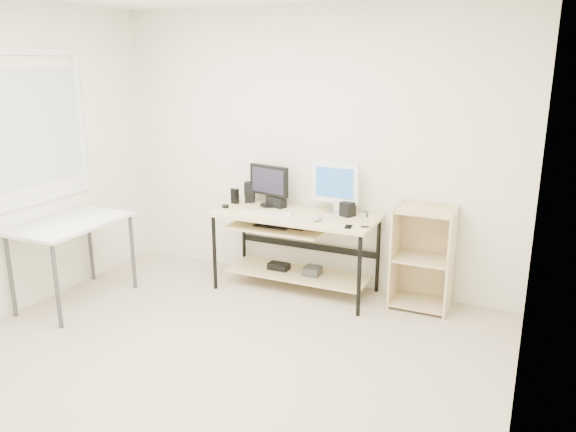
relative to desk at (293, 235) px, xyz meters
The scene contains 16 objects.
room 1.80m from the desk, 93.95° to the right, with size 4.01×4.01×2.62m.
desk is the anchor object (origin of this frame).
side_table 1.97m from the desk, 147.35° to the right, with size 0.60×1.00×0.75m.
shelf_unit 1.19m from the desk, ahead, with size 0.50×0.40×0.90m.
black_monitor 0.57m from the desk, 154.73° to the left, with size 0.43×0.18×0.40m.
white_imac 0.62m from the desk, 26.74° to the left, with size 0.45×0.14×0.48m.
keyboard 0.33m from the desk, 151.77° to the right, with size 0.47×0.13×0.02m, color silver.
mouse 0.40m from the desk, 24.99° to the right, with size 0.07×0.11×0.04m, color #A8A8AD.
center_speaker 0.39m from the desk, 148.42° to the left, with size 0.20×0.09×0.10m, color black.
speaker_left 0.68m from the desk, 159.67° to the left, with size 0.13×0.13×0.20m.
speaker_right 0.57m from the desk, 14.22° to the left, with size 0.11×0.11×0.13m, color black.
audio_controller 0.74m from the desk, behind, with size 0.07×0.05×0.15m, color black.
volume_puck 0.72m from the desk, behind, with size 0.07×0.07×0.03m, color black.
smartphone 0.67m from the desk, 19.09° to the right, with size 0.06×0.11×0.01m, color black.
coaster 0.77m from the desk, 11.50° to the right, with size 0.08×0.08×0.01m, color #966843.
drinking_glass 0.79m from the desk, 11.50° to the right, with size 0.06×0.06×0.13m, color white.
Camera 1 is at (2.00, -2.87, 2.11)m, focal length 35.00 mm.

